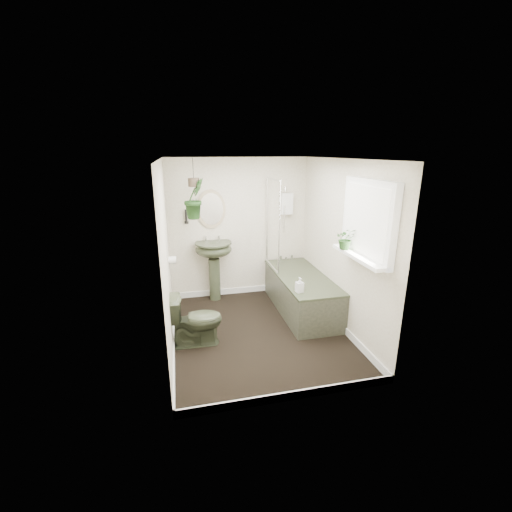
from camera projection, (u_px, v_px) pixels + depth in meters
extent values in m
cube|color=black|center=(258.00, 332.00, 4.73)|extent=(2.30, 2.80, 0.02)
cube|color=white|center=(259.00, 158.00, 4.04)|extent=(2.30, 2.80, 0.02)
cube|color=white|center=(239.00, 229.00, 5.70)|extent=(2.30, 0.02, 2.30)
cube|color=white|center=(295.00, 295.00, 3.07)|extent=(2.30, 0.02, 2.30)
cube|color=white|center=(166.00, 258.00, 4.13)|extent=(0.02, 2.80, 2.30)
cube|color=white|center=(342.00, 246.00, 4.64)|extent=(0.02, 2.80, 2.30)
cube|color=white|center=(258.00, 328.00, 4.71)|extent=(2.30, 2.80, 0.10)
cube|color=white|center=(286.00, 204.00, 5.69)|extent=(0.20, 0.10, 0.35)
ellipsoid|color=tan|center=(211.00, 209.00, 5.46)|extent=(0.46, 0.03, 0.62)
cylinder|color=black|center=(186.00, 216.00, 5.39)|extent=(0.04, 0.04, 0.22)
cylinder|color=white|center=(172.00, 260.00, 4.87)|extent=(0.11, 0.11, 0.11)
cube|color=white|center=(368.00, 220.00, 3.82)|extent=(0.08, 1.00, 0.90)
cube|color=white|center=(359.00, 256.00, 3.93)|extent=(0.18, 1.00, 0.04)
cube|color=white|center=(364.00, 220.00, 3.81)|extent=(0.01, 0.86, 0.76)
imported|color=#343C28|center=(196.00, 320.00, 4.34)|extent=(0.68, 0.41, 0.68)
imported|color=black|center=(346.00, 239.00, 4.11)|extent=(0.29, 0.27, 0.26)
imported|color=black|center=(195.00, 199.00, 4.94)|extent=(0.41, 0.40, 0.58)
imported|color=#332B2C|center=(300.00, 285.00, 4.56)|extent=(0.10, 0.11, 0.20)
cylinder|color=#3E3125|center=(194.00, 182.00, 4.87)|extent=(0.16, 0.16, 0.12)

